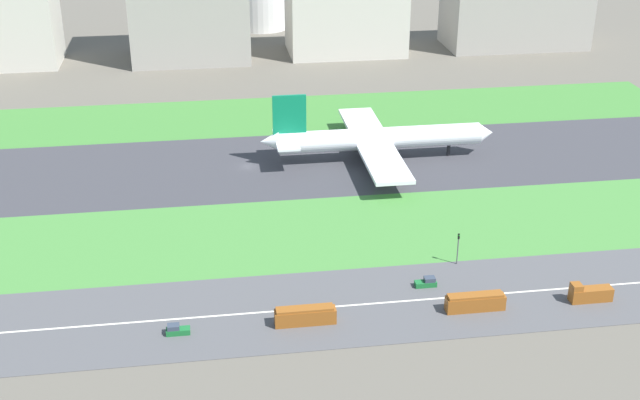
{
  "coord_description": "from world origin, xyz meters",
  "views": [
    {
      "loc": [
        -10.39,
        -209.48,
        87.93
      ],
      "look_at": [
        14.69,
        -36.5,
        6.0
      ],
      "focal_mm": 46.79,
      "sensor_mm": 36.0,
      "label": 1
    }
  ],
  "objects": [
    {
      "name": "ground_plane",
      "position": [
        0.0,
        0.0,
        0.0
      ],
      "size": [
        800.0,
        800.0,
        0.0
      ],
      "primitive_type": "plane",
      "color": "#5B564C"
    },
    {
      "name": "runway",
      "position": [
        0.0,
        0.0,
        0.05
      ],
      "size": [
        280.0,
        46.0,
        0.1
      ],
      "primitive_type": "cube",
      "color": "#38383D",
      "rests_on": "ground_plane"
    },
    {
      "name": "grass_median_north",
      "position": [
        0.0,
        41.0,
        0.05
      ],
      "size": [
        280.0,
        36.0,
        0.1
      ],
      "primitive_type": "cube",
      "color": "#3D7A33",
      "rests_on": "ground_plane"
    },
    {
      "name": "grass_median_south",
      "position": [
        0.0,
        -41.0,
        0.05
      ],
      "size": [
        280.0,
        36.0,
        0.1
      ],
      "primitive_type": "cube",
      "color": "#427F38",
      "rests_on": "ground_plane"
    },
    {
      "name": "highway",
      "position": [
        0.0,
        -73.0,
        0.05
      ],
      "size": [
        280.0,
        28.0,
        0.1
      ],
      "primitive_type": "cube",
      "color": "#4C4C4F",
      "rests_on": "ground_plane"
    },
    {
      "name": "highway_centerline",
      "position": [
        0.0,
        -73.0,
        0.11
      ],
      "size": [
        266.0,
        0.5,
        0.01
      ],
      "primitive_type": "cube",
      "color": "silver",
      "rests_on": "highway"
    },
    {
      "name": "airliner",
      "position": [
        35.05,
        0.0,
        6.23
      ],
      "size": [
        65.0,
        56.0,
        19.7
      ],
      "color": "white",
      "rests_on": "runway"
    },
    {
      "name": "bus_1",
      "position": [
        38.99,
        -78.0,
        1.82
      ],
      "size": [
        11.6,
        2.5,
        3.5
      ],
      "rotation": [
        0.0,
        0.0,
        3.14
      ],
      "color": "brown",
      "rests_on": "highway"
    },
    {
      "name": "car_3",
      "position": [
        32.05,
        -68.0,
        0.92
      ],
      "size": [
        4.4,
        1.8,
        2.0
      ],
      "color": "#19662D",
      "rests_on": "highway"
    },
    {
      "name": "truck_2",
      "position": [
        62.33,
        -78.0,
        1.67
      ],
      "size": [
        8.4,
        2.5,
        4.0
      ],
      "rotation": [
        0.0,
        0.0,
        3.14
      ],
      "color": "brown",
      "rests_on": "highway"
    },
    {
      "name": "car_1",
      "position": [
        -18.06,
        -78.0,
        0.92
      ],
      "size": [
        4.4,
        1.8,
        2.0
      ],
      "rotation": [
        0.0,
        0.0,
        3.14
      ],
      "color": "#19662D",
      "rests_on": "highway"
    },
    {
      "name": "bus_0",
      "position": [
        5.86,
        -78.0,
        1.82
      ],
      "size": [
        11.6,
        2.5,
        3.5
      ],
      "rotation": [
        0.0,
        0.0,
        3.14
      ],
      "color": "brown",
      "rests_on": "highway"
    },
    {
      "name": "traffic_light",
      "position": [
        40.8,
        -60.01,
        4.29
      ],
      "size": [
        0.36,
        0.5,
        7.2
      ],
      "color": "#4C4C51",
      "rests_on": "highway"
    },
    {
      "name": "office_tower",
      "position": [
        46.67,
        114.0,
        13.98
      ],
      "size": [
        45.3,
        29.03,
        27.96
      ],
      "primitive_type": "cube",
      "color": "beige",
      "rests_on": "ground_plane"
    },
    {
      "name": "cargo_warehouse",
      "position": [
        116.62,
        114.0,
        15.86
      ],
      "size": [
        55.99,
        27.95,
        31.72
      ],
      "primitive_type": "cube",
      "color": "#9E998E",
      "rests_on": "ground_plane"
    },
    {
      "name": "fuel_tank_west",
      "position": [
        16.65,
        159.0,
        7.99
      ],
      "size": [
        23.31,
        23.31,
        15.98
      ],
      "primitive_type": "cylinder",
      "color": "silver",
      "rests_on": "ground_plane"
    }
  ]
}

